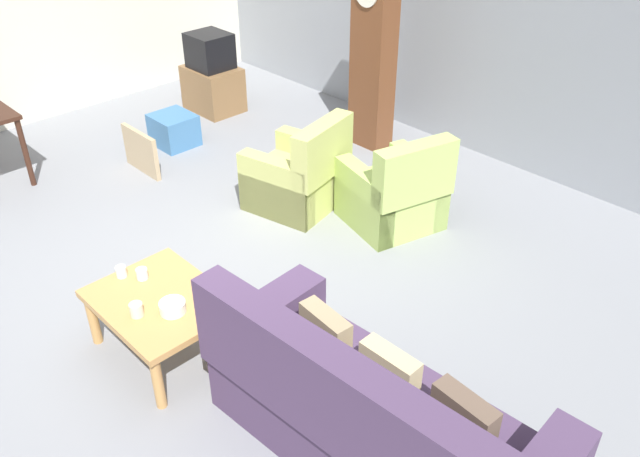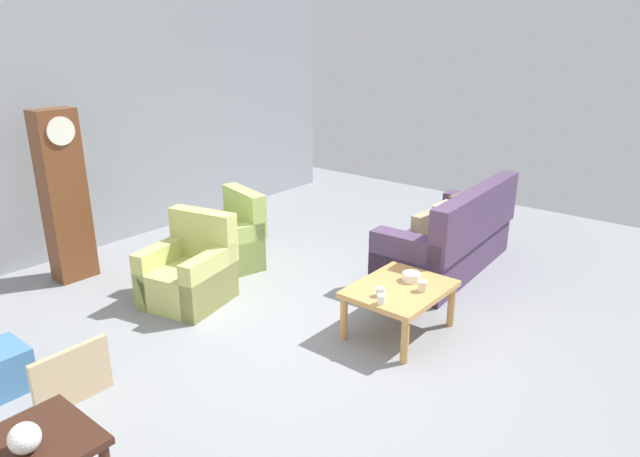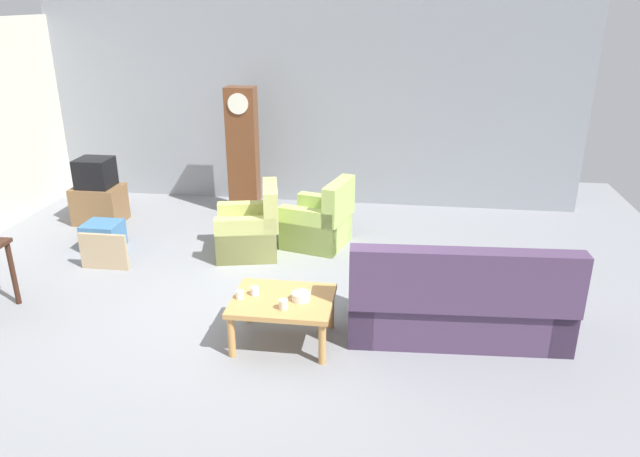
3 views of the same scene
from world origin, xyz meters
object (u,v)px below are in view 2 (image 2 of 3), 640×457
bowl_white_stacked (412,277)px  couch_floral (450,241)px  armchair_olive_far (226,243)px  grandfather_clock (64,196)px  cup_cream_tall (422,286)px  armchair_olive_near (190,274)px  framed_picture_leaning (72,376)px  glass_dome_cloche (24,438)px  cup_white_porcelain (381,299)px  cup_blue_rimmed (380,292)px  coffee_table_wood (400,293)px

bowl_white_stacked → couch_floral: bearing=13.3°
armchair_olive_far → bowl_white_stacked: bearing=-86.2°
grandfather_clock → cup_cream_tall: size_ratio=20.37×
armchair_olive_near → cup_cream_tall: 2.42m
framed_picture_leaning → bowl_white_stacked: 3.00m
armchair_olive_far → bowl_white_stacked: armchair_olive_far is taller
cup_cream_tall → glass_dome_cloche: bearing=175.3°
glass_dome_cloche → bowl_white_stacked: 3.50m
couch_floral → armchair_olive_near: couch_floral is taller
cup_white_porcelain → armchair_olive_far: bearing=80.4°
cup_blue_rimmed → armchair_olive_near: bearing=105.4°
cup_white_porcelain → bowl_white_stacked: (0.58, 0.05, -0.00)m
couch_floral → cup_white_porcelain: size_ratio=26.17×
armchair_olive_near → cup_blue_rimmed: (0.55, -2.00, 0.20)m
couch_floral → armchair_olive_near: bearing=145.7°
framed_picture_leaning → couch_floral: bearing=-13.3°
armchair_olive_far → framed_picture_leaning: 2.75m
grandfather_clock → coffee_table_wood: bearing=-70.0°
armchair_olive_near → couch_floral: bearing=-34.3°
cup_white_porcelain → cup_blue_rimmed: size_ratio=1.02×
armchair_olive_near → framed_picture_leaning: bearing=-156.7°
armchair_olive_far → cup_white_porcelain: bearing=-99.6°
cup_white_porcelain → cup_cream_tall: cup_cream_tall is taller
armchair_olive_far → cup_blue_rimmed: (-0.30, -2.40, 0.20)m
couch_floral → cup_white_porcelain: couch_floral is taller
glass_dome_cloche → cup_cream_tall: glass_dome_cloche is taller
armchair_olive_near → grandfather_clock: 1.72m
armchair_olive_far → cup_blue_rimmed: 2.43m
coffee_table_wood → couch_floral: bearing=11.5°
couch_floral → armchair_olive_near: (-2.49, 1.70, -0.05)m
grandfather_clock → framed_picture_leaning: size_ratio=3.21×
coffee_table_wood → cup_cream_tall: 0.24m
framed_picture_leaning → bowl_white_stacked: (2.68, -1.33, 0.28)m
grandfather_clock → glass_dome_cloche: bearing=-120.0°
glass_dome_cloche → cup_cream_tall: size_ratio=1.62×
armchair_olive_near → cup_cream_tall: armchair_olive_near is taller
coffee_table_wood → bowl_white_stacked: size_ratio=5.49×
grandfather_clock → cup_blue_rimmed: size_ratio=23.97×
cup_blue_rimmed → glass_dome_cloche: bearing=179.3°
grandfather_clock → cup_white_porcelain: grandfather_clock is taller
couch_floral → armchair_olive_far: size_ratio=2.24×
cup_white_porcelain → bowl_white_stacked: bearing=4.5°
coffee_table_wood → grandfather_clock: size_ratio=0.50×
armchair_olive_near → grandfather_clock: bearing=107.1°
armchair_olive_far → cup_cream_tall: size_ratio=10.11×
glass_dome_cloche → cup_cream_tall: 3.38m
coffee_table_wood → cup_white_porcelain: (-0.40, -0.06, 0.11)m
couch_floral → grandfather_clock: grandfather_clock is taller
framed_picture_leaning → cup_blue_rimmed: (2.22, -1.29, 0.28)m
coffee_table_wood → armchair_olive_far: bearing=89.5°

